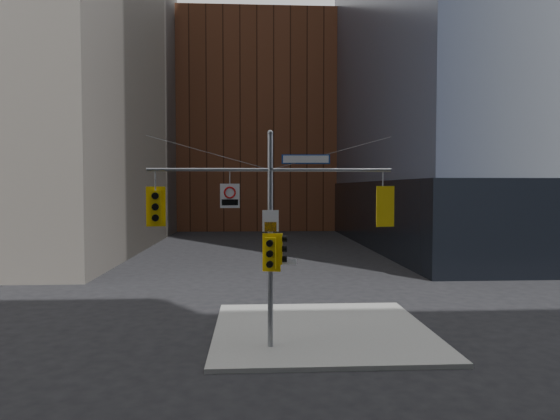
{
  "coord_description": "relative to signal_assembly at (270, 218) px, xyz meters",
  "views": [
    {
      "loc": [
        -0.59,
        -14.33,
        5.4
      ],
      "look_at": [
        0.32,
        2.0,
        4.68
      ],
      "focal_mm": 32.0,
      "sensor_mm": 36.0,
      "label": 1
    }
  ],
  "objects": [
    {
      "name": "ground",
      "position": [
        0.0,
        -1.99,
        -4.42
      ],
      "size": [
        160.0,
        160.0,
        0.0
      ],
      "primitive_type": "plane",
      "color": "black",
      "rests_on": "ground"
    },
    {
      "name": "brick_midrise",
      "position": [
        0.0,
        56.01,
        9.58
      ],
      "size": [
        26.0,
        20.0,
        28.0
      ],
      "primitive_type": "cube",
      "color": "brown",
      "rests_on": "ground"
    },
    {
      "name": "street_sign_blade",
      "position": [
        1.17,
        0.0,
        1.93
      ],
      "size": [
        1.59,
        0.13,
        0.31
      ],
      "rotation": [
        0.0,
        0.0,
        -0.06
      ],
      "color": "navy",
      "rests_on": "ground"
    },
    {
      "name": "traffic_light_west_arm",
      "position": [
        -3.72,
        0.01,
        0.38
      ],
      "size": [
        0.62,
        0.54,
        1.31
      ],
      "rotation": [
        0.0,
        0.0,
        0.14
      ],
      "color": "yellow",
      "rests_on": "ground"
    },
    {
      "name": "signal_assembly",
      "position": [
        0.0,
        0.0,
        0.0
      ],
      "size": [
        8.0,
        0.8,
        7.3
      ],
      "color": "gray",
      "rests_on": "ground"
    },
    {
      "name": "traffic_light_pole_front",
      "position": [
        0.0,
        -0.27,
        -1.12
      ],
      "size": [
        0.59,
        0.54,
        1.26
      ],
      "rotation": [
        0.0,
        0.0,
        -0.2
      ],
      "color": "yellow",
      "rests_on": "ground"
    },
    {
      "name": "regulatory_sign_pole",
      "position": [
        0.0,
        -0.11,
        -0.1
      ],
      "size": [
        0.54,
        0.04,
        0.7
      ],
      "rotation": [
        0.0,
        0.0,
        -0.01
      ],
      "color": "silver",
      "rests_on": "ground"
    },
    {
      "name": "traffic_light_east_arm",
      "position": [
        3.74,
        0.0,
        0.38
      ],
      "size": [
        0.63,
        0.58,
        1.34
      ],
      "rotation": [
        0.0,
        0.0,
        3.37
      ],
      "color": "yellow",
      "rests_on": "ground"
    },
    {
      "name": "street_blade_ew",
      "position": [
        0.45,
        0.01,
        -1.45
      ],
      "size": [
        0.83,
        0.13,
        0.17
      ],
      "rotation": [
        0.0,
        0.0,
        0.11
      ],
      "color": "silver",
      "rests_on": "ground"
    },
    {
      "name": "regulatory_sign_arm",
      "position": [
        -1.32,
        -0.02,
        0.76
      ],
      "size": [
        0.63,
        0.11,
        0.79
      ],
      "rotation": [
        0.0,
        0.0,
        0.1
      ],
      "color": "silver",
      "rests_on": "ground"
    },
    {
      "name": "podium_ne",
      "position": [
        28.0,
        30.01,
        -1.42
      ],
      "size": [
        36.4,
        36.4,
        6.0
      ],
      "primitive_type": "cube",
      "color": "black",
      "rests_on": "ground"
    },
    {
      "name": "street_blade_ns",
      "position": [
        0.0,
        0.46,
        -1.64
      ],
      "size": [
        0.05,
        0.74,
        0.15
      ],
      "rotation": [
        0.0,
        0.0,
        0.03
      ],
      "color": "#145926",
      "rests_on": "ground"
    },
    {
      "name": "sidewalk_corner",
      "position": [
        2.0,
        2.01,
        -4.34
      ],
      "size": [
        8.0,
        8.0,
        0.15
      ],
      "primitive_type": "cube",
      "color": "gray",
      "rests_on": "ground"
    },
    {
      "name": "traffic_light_pole_side",
      "position": [
        0.32,
        0.0,
        -1.02
      ],
      "size": [
        0.42,
        0.36,
        1.01
      ],
      "rotation": [
        0.0,
        0.0,
        1.43
      ],
      "color": "yellow",
      "rests_on": "ground"
    }
  ]
}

